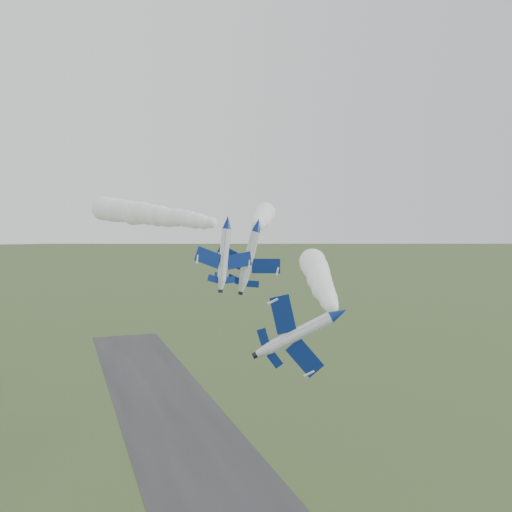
# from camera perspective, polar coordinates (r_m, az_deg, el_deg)

# --- Properties ---
(runway) EXTENTS (24.00, 260.00, 0.04)m
(runway) POSITION_cam_1_polar(r_m,az_deg,el_deg) (106.06, -4.56, -21.60)
(runway) COLOR #2E2E31
(runway) RESTS_ON ground
(jet_lead) EXTENTS (6.42, 12.46, 9.41)m
(jet_lead) POSITION_cam_1_polar(r_m,az_deg,el_deg) (69.61, 8.29, -5.71)
(jet_lead) COLOR white
(smoke_trail_jet_lead) EXTENTS (22.85, 55.12, 5.53)m
(smoke_trail_jet_lead) POSITION_cam_1_polar(r_m,az_deg,el_deg) (100.06, 6.30, -2.14)
(smoke_trail_jet_lead) COLOR silver
(jet_pair_left) EXTENTS (9.44, 11.11, 2.83)m
(jet_pair_left) POSITION_cam_1_polar(r_m,az_deg,el_deg) (82.47, -2.86, 3.41)
(jet_pair_left) COLOR white
(smoke_trail_jet_pair_left) EXTENTS (18.01, 52.72, 5.24)m
(smoke_trail_jet_pair_left) POSITION_cam_1_polar(r_m,az_deg,el_deg) (108.28, -10.75, 4.08)
(smoke_trail_jet_pair_left) COLOR silver
(jet_pair_right) EXTENTS (9.64, 11.42, 3.52)m
(jet_pair_right) POSITION_cam_1_polar(r_m,az_deg,el_deg) (85.03, 0.13, 3.13)
(jet_pair_right) COLOR white
(smoke_trail_jet_pair_right) EXTENTS (30.60, 68.51, 5.01)m
(smoke_trail_jet_pair_right) POSITION_cam_1_polar(r_m,az_deg,el_deg) (123.54, 0.69, 3.95)
(smoke_trail_jet_pair_right) COLOR silver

